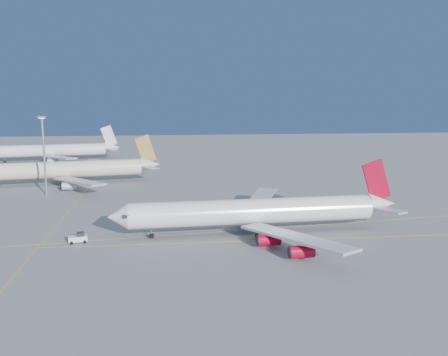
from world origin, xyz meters
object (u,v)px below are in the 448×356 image
airliner_virgin (259,212)px  airliner_third (54,151)px  light_mast (44,149)px  airliner_etihad (69,170)px  pushback_tug (78,238)px

airliner_virgin → airliner_third: size_ratio=1.11×
airliner_virgin → light_mast: bearing=136.5°
airliner_etihad → pushback_tug: (15.27, -69.83, -4.06)m
pushback_tug → light_mast: (-18.74, 51.76, 13.38)m
airliner_virgin → light_mast: light_mast is taller
airliner_etihad → pushback_tug: bearing=-86.8°
airliner_etihad → airliner_third: bearing=97.7°
pushback_tug → airliner_virgin: bearing=-7.3°
airliner_virgin → light_mast: (-58.20, 48.76, 9.44)m
airliner_third → light_mast: size_ratio=2.46×
airliner_etihad → pushback_tug: airliner_etihad is taller
pushback_tug → light_mast: bearing=98.2°
airliner_etihad → airliner_third: size_ratio=1.06×
airliner_third → pushback_tug: bearing=-84.0°
airliner_virgin → pushback_tug: (-39.46, -3.00, -3.95)m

